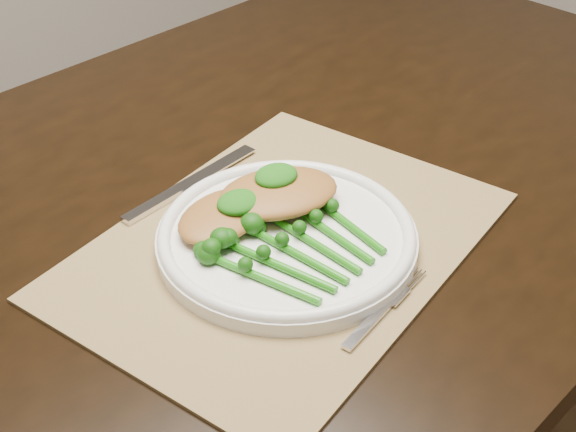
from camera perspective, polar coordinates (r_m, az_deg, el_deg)
dining_table at (r=1.25m, az=-2.52°, el=-12.39°), size 1.72×1.14×0.75m
placemat at (r=0.90m, az=-0.31°, el=-1.98°), size 0.57×0.49×0.00m
dinner_plate at (r=0.89m, az=-0.08°, el=-1.44°), size 0.29×0.29×0.03m
knife at (r=0.99m, az=-7.75°, el=1.88°), size 0.21×0.06×0.01m
fork at (r=0.83m, az=7.25°, el=-6.05°), size 0.14×0.06×0.00m
chicken_fillet_left at (r=0.90m, az=-4.69°, el=0.02°), size 0.14×0.11×0.02m
chicken_fillet_right at (r=0.92m, az=-0.69°, el=1.66°), size 0.16×0.13×0.03m
pesto_dollop_left at (r=0.89m, az=-3.52°, el=0.98°), size 0.05×0.04×0.02m
pesto_dollop_right at (r=0.92m, az=-0.85°, el=2.88°), size 0.05×0.04×0.02m
broccolini_bundle at (r=0.86m, az=1.20°, el=-2.30°), size 0.19×0.20×0.04m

